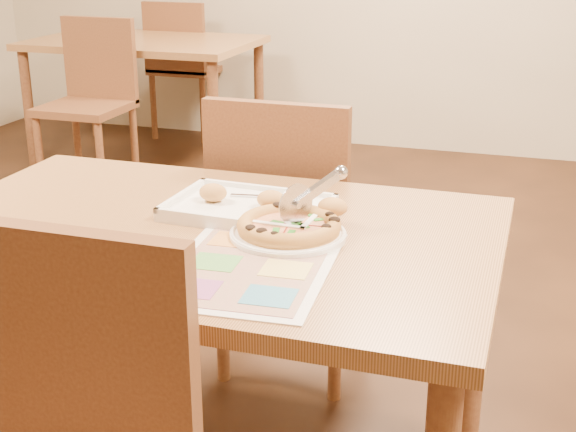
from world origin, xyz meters
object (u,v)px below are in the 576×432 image
(bg_table, at_px, (145,54))
(menu, at_px, (250,267))
(chair_far, at_px, (286,208))
(plate, at_px, (288,235))
(bg_chair_far, at_px, (181,53))
(bg_chair_near, at_px, (93,83))
(pizza, at_px, (289,226))
(appetizer_tray, at_px, (253,208))
(dining_table, at_px, (203,263))
(pizza_cutter, at_px, (311,194))

(bg_table, bearing_deg, menu, -59.13)
(chair_far, relative_size, plate, 1.88)
(bg_table, height_order, bg_chair_far, bg_chair_far)
(bg_chair_near, distance_m, pizza, 2.84)
(bg_chair_far, bearing_deg, appetizer_tray, 117.78)
(dining_table, bearing_deg, chair_far, 90.00)
(bg_chair_near, xyz_separation_m, pizza_cutter, (1.84, -2.16, 0.24))
(chair_far, relative_size, appetizer_tray, 1.11)
(chair_far, xyz_separation_m, plate, (0.20, -0.60, 0.16))
(bg_chair_far, height_order, menu, bg_chair_far)
(bg_chair_near, height_order, menu, bg_chair_near)
(bg_chair_far, height_order, pizza, bg_chair_far)
(bg_table, distance_m, plate, 3.33)
(dining_table, relative_size, pizza, 5.78)
(bg_table, height_order, bg_chair_near, bg_chair_near)
(chair_far, xyz_separation_m, pizza, (0.20, -0.60, 0.18))
(dining_table, xyz_separation_m, bg_chair_far, (-1.60, 3.30, -0.07))
(dining_table, distance_m, bg_chair_near, 2.72)
(chair_far, height_order, plate, chair_far)
(plate, xyz_separation_m, pizza_cutter, (0.04, 0.04, 0.08))
(bg_chair_far, relative_size, appetizer_tray, 1.11)
(plate, height_order, pizza_cutter, pizza_cutter)
(dining_table, distance_m, bg_table, 3.22)
(bg_chair_far, bearing_deg, pizza_cutter, 119.42)
(dining_table, bearing_deg, plate, -0.35)
(pizza, bearing_deg, appetizer_tray, 138.14)
(appetizer_tray, bearing_deg, chair_far, 99.23)
(pizza, height_order, pizza_cutter, pizza_cutter)
(chair_far, bearing_deg, dining_table, 90.00)
(bg_table, relative_size, pizza_cutter, 8.46)
(plate, relative_size, menu, 0.58)
(bg_table, bearing_deg, pizza_cutter, -56.32)
(pizza, bearing_deg, pizza_cutter, 44.88)
(bg_chair_near, distance_m, plate, 2.85)
(bg_chair_near, xyz_separation_m, appetizer_tray, (1.68, -2.08, 0.17))
(dining_table, height_order, appetizer_tray, appetizer_tray)
(pizza, relative_size, appetizer_tray, 0.53)
(bg_table, distance_m, pizza, 3.33)
(dining_table, height_order, menu, menu)
(appetizer_tray, bearing_deg, bg_chair_far, 117.78)
(pizza_cutter, bearing_deg, bg_chair_near, 73.43)
(plate, xyz_separation_m, menu, (-0.02, -0.18, -0.00))
(pizza_cutter, relative_size, menu, 0.35)
(dining_table, height_order, pizza, pizza)
(bg_chair_far, bearing_deg, dining_table, 115.85)
(bg_table, distance_m, bg_chair_near, 0.61)
(pizza, bearing_deg, menu, -96.80)
(pizza, bearing_deg, plate, -89.12)
(chair_far, bearing_deg, bg_chair_far, -59.35)
(pizza, bearing_deg, chair_far, 108.62)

